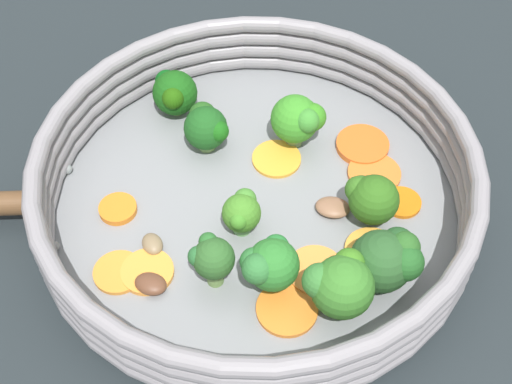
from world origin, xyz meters
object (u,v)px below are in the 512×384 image
at_px(carrot_slice_3, 287,309).
at_px(carrot_slice_4, 316,271).
at_px(broccoli_floret_3, 212,258).
at_px(broccoli_floret_6, 371,198).
at_px(broccoli_floret_0, 206,127).
at_px(broccoli_floret_8, 298,119).
at_px(broccoli_floret_4, 269,264).
at_px(mushroom_piece_2, 151,284).
at_px(carrot_slice_7, 374,174).
at_px(carrot_slice_8, 276,159).
at_px(carrot_slice_0, 362,145).
at_px(broccoli_floret_5, 340,284).
at_px(carrot_slice_9, 147,272).
at_px(broccoli_floret_7, 388,259).
at_px(mushroom_piece_0, 333,207).
at_px(carrot_slice_2, 402,202).
at_px(broccoli_floret_2, 242,212).
at_px(carrot_slice_1, 118,206).
at_px(mushroom_piece_1, 152,244).
at_px(carrot_slice_6, 372,251).
at_px(skillet, 256,208).
at_px(carrot_slice_5, 118,272).
at_px(broccoli_floret_1, 174,92).

relative_size(carrot_slice_3, carrot_slice_4, 1.03).
relative_size(broccoli_floret_3, broccoli_floret_6, 1.01).
relative_size(broccoli_floret_0, broccoli_floret_8, 0.88).
distance_m(broccoli_floret_4, mushroom_piece_2, 0.09).
height_order(carrot_slice_7, carrot_slice_8, same).
xyz_separation_m(carrot_slice_0, broccoli_floret_8, (0.06, -0.01, 0.03)).
relative_size(broccoli_floret_0, broccoli_floret_5, 0.80).
bearing_deg(broccoli_floret_5, broccoli_floret_8, -86.13).
xyz_separation_m(carrot_slice_3, broccoli_floret_8, (-0.03, -0.17, 0.03)).
height_order(carrot_slice_9, broccoli_floret_8, broccoli_floret_8).
relative_size(carrot_slice_7, broccoli_floret_0, 1.03).
distance_m(carrot_slice_9, broccoli_floret_7, 0.18).
xyz_separation_m(carrot_slice_7, mushroom_piece_0, (0.04, 0.04, 0.00)).
bearing_deg(carrot_slice_2, broccoli_floret_5, 53.99).
distance_m(carrot_slice_0, broccoli_floret_6, 0.08).
height_order(broccoli_floret_0, broccoli_floret_7, broccoli_floret_7).
xyz_separation_m(broccoli_floret_2, broccoli_floret_3, (0.02, 0.05, 0.01)).
relative_size(carrot_slice_1, carrot_slice_7, 0.69).
bearing_deg(broccoli_floret_4, broccoli_floret_8, -104.20).
distance_m(carrot_slice_8, mushroom_piece_1, 0.14).
xyz_separation_m(carrot_slice_6, mushroom_piece_1, (0.17, -0.02, 0.00)).
bearing_deg(broccoli_floret_2, broccoli_floret_7, 151.91).
distance_m(carrot_slice_2, carrot_slice_9, 0.22).
bearing_deg(broccoli_floret_5, broccoli_floret_0, -62.06).
bearing_deg(carrot_slice_4, broccoli_floret_7, 169.18).
relative_size(broccoli_floret_2, broccoli_floret_4, 0.74).
bearing_deg(carrot_slice_6, carrot_slice_2, -125.43).
bearing_deg(carrot_slice_7, skillet, 12.93).
bearing_deg(broccoli_floret_8, carrot_slice_5, 39.88).
distance_m(carrot_slice_2, carrot_slice_4, 0.10).
bearing_deg(carrot_slice_0, carrot_slice_4, 65.80).
bearing_deg(broccoli_floret_8, broccoli_floret_2, 59.14).
bearing_deg(broccoli_floret_4, mushroom_piece_1, -25.44).
relative_size(broccoli_floret_2, mushroom_piece_1, 1.78).
height_order(carrot_slice_1, broccoli_floret_1, broccoli_floret_1).
xyz_separation_m(carrot_slice_1, mushroom_piece_0, (-0.18, 0.02, 0.00)).
bearing_deg(broccoli_floret_8, carrot_slice_9, 44.69).
relative_size(carrot_slice_6, mushroom_piece_2, 1.71).
bearing_deg(carrot_slice_4, broccoli_floret_2, -40.55).
distance_m(broccoli_floret_7, mushroom_piece_1, 0.18).
bearing_deg(carrot_slice_8, mushroom_piece_1, 39.06).
bearing_deg(broccoli_floret_5, broccoli_floret_6, -114.47).
xyz_separation_m(carrot_slice_6, broccoli_floret_1, (0.15, -0.17, 0.02)).
xyz_separation_m(skillet, carrot_slice_9, (0.09, 0.06, 0.01)).
relative_size(broccoli_floret_6, mushroom_piece_0, 1.61).
bearing_deg(mushroom_piece_1, carrot_slice_7, -161.54).
xyz_separation_m(broccoli_floret_1, broccoli_floret_2, (-0.05, 0.14, -0.00)).
relative_size(carrot_slice_5, broccoli_floret_4, 0.77).
distance_m(carrot_slice_0, carrot_slice_9, 0.22).
height_order(carrot_slice_1, broccoli_floret_6, broccoli_floret_6).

